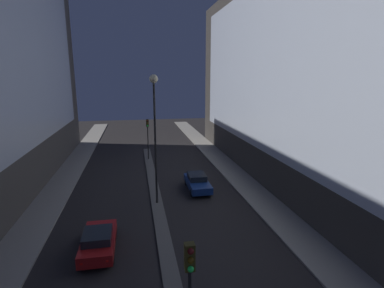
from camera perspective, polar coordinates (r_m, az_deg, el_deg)
building_right at (r=29.98m, az=17.96°, el=11.88°), size 6.01×41.90×19.65m
median_strip at (r=25.76m, az=-6.91°, el=-9.97°), size 0.90×34.69×0.11m
traffic_light_near at (r=10.29m, az=-0.42°, el=-24.80°), size 0.32×0.42×4.88m
traffic_light_mid at (r=36.28m, az=-8.44°, el=2.61°), size 0.32×0.42×4.88m
street_lamp at (r=22.62m, az=-7.16°, el=6.13°), size 0.64×0.64×10.01m
car_left_lane at (r=18.82m, az=-17.38°, el=-17.21°), size 1.82×4.16×1.43m
car_right_lane at (r=27.03m, az=1.02°, el=-7.25°), size 1.77×4.40×1.41m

